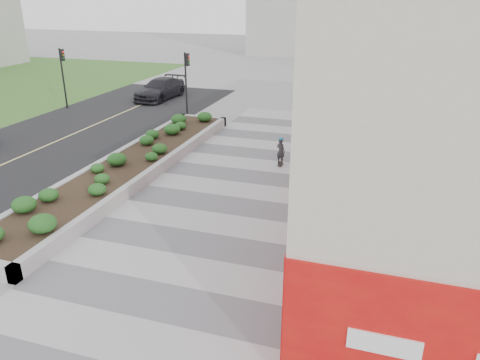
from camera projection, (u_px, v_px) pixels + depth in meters
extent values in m
plane|color=gray|center=(174.00, 272.00, 13.98)|extent=(160.00, 160.00, 0.00)
cube|color=#A8A8AD|center=(210.00, 228.00, 16.63)|extent=(8.00, 36.00, 0.01)
cube|color=beige|center=(428.00, 95.00, 18.43)|extent=(6.00, 24.00, 8.00)
cube|color=red|center=(346.00, 149.00, 20.22)|extent=(0.12, 24.00, 3.00)
cube|color=red|center=(439.00, 353.00, 8.76)|extent=(6.00, 0.12, 3.00)
cube|color=#9E9EA0|center=(203.00, 120.00, 29.44)|extent=(3.00, 0.30, 0.55)
cube|color=#9E9EA0|center=(105.00, 164.00, 22.01)|extent=(0.30, 18.00, 0.55)
cube|color=#9E9EA0|center=(157.00, 170.00, 21.24)|extent=(0.30, 18.00, 0.55)
cube|color=#2D2116|center=(131.00, 167.00, 21.64)|extent=(2.40, 17.40, 0.50)
cube|color=black|center=(17.00, 158.00, 23.58)|extent=(10.00, 40.00, 0.00)
cylinder|color=black|center=(186.00, 85.00, 30.72)|extent=(0.12, 0.12, 4.20)
cube|color=black|center=(188.00, 60.00, 30.06)|extent=(0.18, 0.28, 0.80)
cylinder|color=black|center=(63.00, 79.00, 32.91)|extent=(0.12, 0.12, 4.20)
cube|color=black|center=(62.00, 55.00, 32.24)|extent=(0.18, 0.28, 0.80)
cylinder|color=#595654|center=(223.00, 230.00, 16.49)|extent=(0.44, 0.44, 0.01)
cube|color=black|center=(280.00, 164.00, 22.63)|extent=(0.30, 0.74, 0.02)
imported|color=#26262B|center=(281.00, 151.00, 22.40)|extent=(0.54, 0.45, 1.26)
sphere|color=#1678BC|center=(281.00, 139.00, 22.18)|extent=(0.23, 0.23, 0.23)
imported|color=black|center=(160.00, 89.00, 36.41)|extent=(2.51, 5.48, 1.55)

